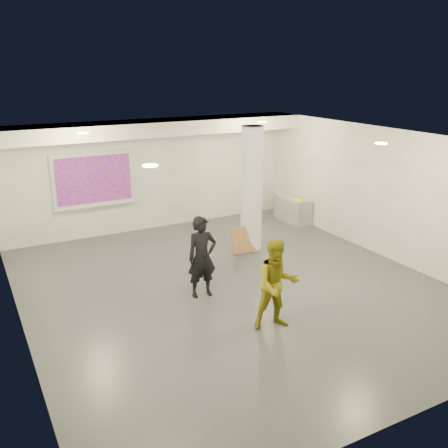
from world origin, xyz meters
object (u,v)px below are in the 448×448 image
credenza (293,210)px  man (277,284)px  woman (202,257)px  column (252,189)px  projection_screen (94,180)px

credenza → man: (-3.84, -4.86, 0.44)m
woman → man: size_ratio=1.02×
column → woman: size_ratio=1.86×
column → projection_screen: column is taller
projection_screen → man: projection_screen is taller
man → woman: bearing=124.6°
projection_screen → credenza: bearing=-13.9°
column → woman: 2.94m
column → projection_screen: bearing=139.4°
column → projection_screen: (-3.10, 2.65, 0.03)m
credenza → woman: woman is taller
credenza → column: bearing=-148.1°
column → credenza: column is taller
column → man: size_ratio=1.89×
projection_screen → woman: projection_screen is taller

